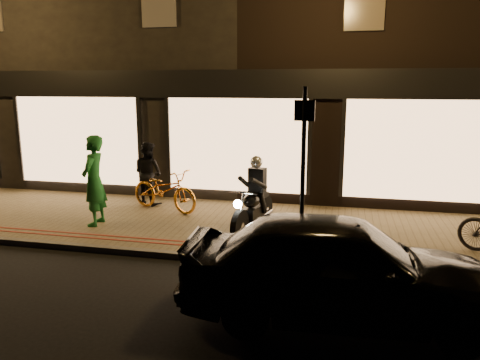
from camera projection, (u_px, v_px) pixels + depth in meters
The scene contains 11 objects.
ground at pixel (188, 261), 8.51m from camera, with size 90.00×90.00×0.00m, color black.
sidewalk at pixel (217, 225), 10.41m from camera, with size 50.00×4.00×0.12m, color #716246.
kerb_stone at pixel (189, 257), 8.55m from camera, with size 50.00×0.14×0.12m, color #59544C.
red_kerb_lines at pixel (197, 244), 9.01m from camera, with size 50.00×0.26×0.01m.
building_row at pixel (269, 51), 16.23m from camera, with size 48.00×10.11×8.50m.
motorcycle at pixel (254, 203), 9.67m from camera, with size 0.72×1.92×1.59m.
sign_post at pixel (303, 165), 8.05m from camera, with size 0.35×0.09×3.00m.
bicycle_gold at pixel (164, 190), 11.33m from camera, with size 0.68×1.95×1.03m, color orange.
person_green at pixel (94, 181), 10.09m from camera, with size 0.72×0.47×1.97m, color #1D6D2B.
person_dark at pixel (148, 173), 11.87m from camera, with size 0.78×0.61×1.61m, color black.
parked_car at pixel (339, 267), 6.34m from camera, with size 1.74×4.32×1.47m, color black.
Camera 1 is at (2.69, -7.63, 3.18)m, focal length 35.00 mm.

